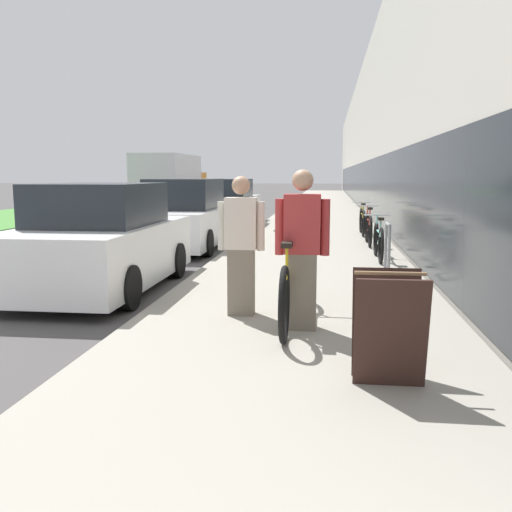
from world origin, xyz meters
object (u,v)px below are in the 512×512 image
at_px(sandwich_board_sign, 389,327).
at_px(tandem_bicycle, 290,286).
at_px(cruiser_bike_middle, 368,229).
at_px(cruiser_bike_farthest, 362,221).
at_px(parked_sedan_curbside, 100,242).
at_px(vintage_roadster_curbside, 185,218).
at_px(parked_sedan_far, 225,205).
at_px(person_bystander, 241,246).
at_px(moving_truck, 171,181).
at_px(cruiser_bike_nearest, 378,241).
at_px(bike_rack_hoop, 387,242).
at_px(person_rider, 302,250).

bearing_deg(sandwich_board_sign, tandem_bicycle, 116.64).
height_order(cruiser_bike_middle, cruiser_bike_farthest, cruiser_bike_middle).
relative_size(parked_sedan_curbside, vintage_roadster_curbside, 0.92).
bearing_deg(parked_sedan_far, cruiser_bike_middle, -50.26).
bearing_deg(person_bystander, moving_truck, 107.49).
bearing_deg(cruiser_bike_farthest, person_bystander, -101.71).
bearing_deg(cruiser_bike_farthest, cruiser_bike_nearest, -89.52).
bearing_deg(sandwich_board_sign, bike_rack_hoop, 84.40).
distance_m(parked_sedan_curbside, vintage_roadster_curbside, 5.04).
relative_size(tandem_bicycle, parked_sedan_far, 0.53).
bearing_deg(cruiser_bike_farthest, person_rider, -96.96).
distance_m(cruiser_bike_middle, sandwich_board_sign, 9.19).
relative_size(person_rider, bike_rack_hoop, 2.02).
bearing_deg(person_rider, person_bystander, 143.24).
height_order(cruiser_bike_farthest, parked_sedan_curbside, parked_sedan_curbside).
distance_m(person_rider, parked_sedan_curbside, 3.88).
height_order(bike_rack_hoop, parked_sedan_far, parked_sedan_far).
distance_m(tandem_bicycle, vintage_roadster_curbside, 7.58).
distance_m(vintage_roadster_curbside, parked_sedan_far, 5.71).
bearing_deg(moving_truck, tandem_bicycle, -71.37).
bearing_deg(person_bystander, cruiser_bike_middle, 74.52).
relative_size(cruiser_bike_nearest, sandwich_board_sign, 2.01).
xyz_separation_m(cruiser_bike_nearest, moving_truck, (-9.31, 18.50, 0.94)).
relative_size(person_bystander, cruiser_bike_farthest, 0.89).
bearing_deg(bike_rack_hoop, person_bystander, -122.00).
distance_m(person_rider, vintage_roadster_curbside, 7.92).
xyz_separation_m(parked_sedan_curbside, moving_truck, (-4.88, 21.52, 0.67)).
bearing_deg(parked_sedan_curbside, cruiser_bike_nearest, 34.32).
bearing_deg(sandwich_board_sign, vintage_roadster_curbside, 113.80).
bearing_deg(cruiser_bike_middle, vintage_roadster_curbside, -174.80).
xyz_separation_m(cruiser_bike_middle, sandwich_board_sign, (-0.47, -9.17, 0.06)).
xyz_separation_m(person_rider, cruiser_bike_farthest, (1.22, 10.00, -0.48)).
xyz_separation_m(person_rider, cruiser_bike_nearest, (1.26, 5.25, -0.49)).
relative_size(cruiser_bike_nearest, parked_sedan_far, 0.38).
height_order(cruiser_bike_farthest, vintage_roadster_curbside, vintage_roadster_curbside).
distance_m(person_bystander, cruiser_bike_farthest, 9.66).
distance_m(tandem_bicycle, person_bystander, 0.76).
height_order(person_bystander, cruiser_bike_nearest, person_bystander).
bearing_deg(cruiser_bike_middle, sandwich_board_sign, -92.93).
bearing_deg(parked_sedan_far, vintage_roadster_curbside, -89.26).
xyz_separation_m(tandem_bicycle, person_bystander, (-0.59, 0.25, 0.41)).
height_order(tandem_bicycle, vintage_roadster_curbside, vintage_roadster_curbside).
bearing_deg(sandwich_board_sign, parked_sedan_curbside, 136.45).
bearing_deg(cruiser_bike_middle, cruiser_bike_farthest, 90.34).
xyz_separation_m(person_rider, person_bystander, (-0.74, 0.55, -0.04)).
height_order(person_rider, sandwich_board_sign, person_rider).
distance_m(person_bystander, cruiser_bike_nearest, 5.13).
bearing_deg(person_bystander, vintage_roadster_curbside, 109.42).
bearing_deg(vintage_roadster_curbside, parked_sedan_curbside, -90.65).
bearing_deg(person_rider, cruiser_bike_middle, 80.87).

